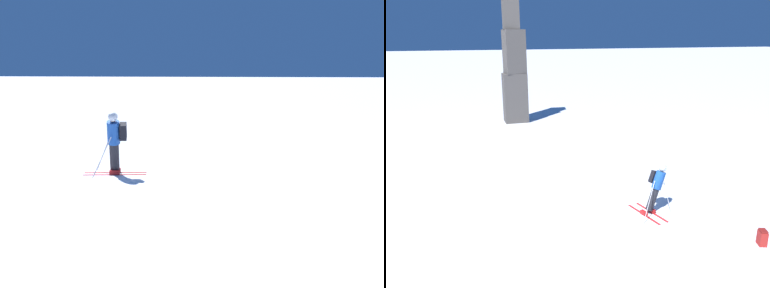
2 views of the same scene
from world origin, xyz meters
The scene contains 2 objects.
ground_plane centered at (0.00, 0.00, 0.00)m, with size 300.00×300.00×0.00m, color white.
skier centered at (1.01, 0.09, 0.98)m, with size 1.27×1.78×1.80m.
Camera 1 is at (17.59, 4.56, 2.96)m, focal length 60.00 mm.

